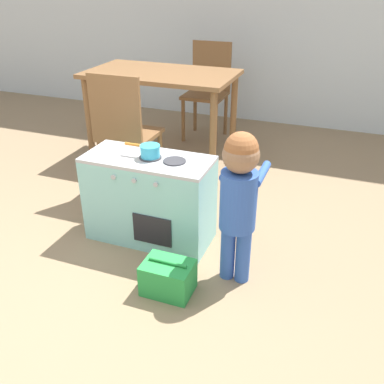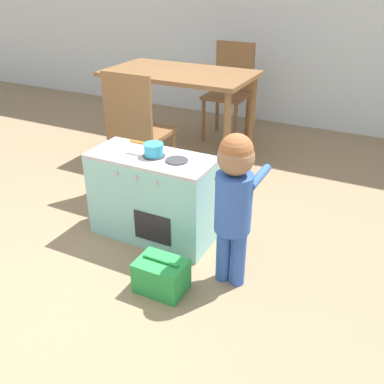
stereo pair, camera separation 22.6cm
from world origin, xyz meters
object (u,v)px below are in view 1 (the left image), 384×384
(toy_basket, at_px, (168,277))
(dining_chair_near, at_px, (125,131))
(dining_chair_far, at_px, (208,88))
(dining_table, at_px, (161,85))
(child_figure, at_px, (239,190))
(toy_pot, at_px, (150,150))
(play_kitchen, at_px, (150,199))

(toy_basket, xyz_separation_m, dining_chair_near, (-0.76, 0.97, 0.40))
(dining_chair_far, bearing_deg, dining_table, 75.77)
(child_figure, height_order, dining_chair_near, dining_chair_near)
(toy_basket, relative_size, dining_chair_far, 0.29)
(dining_table, relative_size, dining_chair_near, 1.36)
(dining_table, distance_m, dining_chair_far, 0.75)
(toy_pot, height_order, toy_basket, toy_pot)
(toy_pot, xyz_separation_m, dining_chair_near, (-0.46, 0.53, -0.11))
(child_figure, relative_size, dining_table, 0.69)
(play_kitchen, height_order, child_figure, child_figure)
(play_kitchen, bearing_deg, dining_chair_near, 130.26)
(toy_basket, bearing_deg, dining_chair_near, 127.98)
(dining_chair_near, xyz_separation_m, dining_chair_far, (0.16, 1.40, 0.00))
(play_kitchen, distance_m, dining_chair_far, 1.96)
(toy_basket, distance_m, dining_chair_far, 2.48)
(dining_table, height_order, dining_chair_near, dining_chair_near)
(child_figure, relative_size, dining_chair_far, 0.94)
(play_kitchen, bearing_deg, dining_chair_far, 98.33)
(child_figure, xyz_separation_m, dining_chair_far, (-0.90, 2.13, -0.06))
(toy_basket, distance_m, dining_table, 1.93)
(child_figure, relative_size, toy_basket, 3.28)
(toy_pot, relative_size, dining_chair_far, 0.24)
(toy_basket, bearing_deg, child_figure, 38.64)
(play_kitchen, bearing_deg, toy_basket, -54.89)
(child_figure, height_order, dining_chair_far, dining_chair_far)
(play_kitchen, relative_size, dining_table, 0.62)
(child_figure, bearing_deg, dining_chair_far, 112.84)
(child_figure, xyz_separation_m, dining_table, (-1.08, 1.43, 0.12))
(child_figure, height_order, dining_table, child_figure)
(child_figure, bearing_deg, toy_basket, -141.36)
(dining_chair_near, distance_m, dining_chair_far, 1.41)
(toy_pot, distance_m, dining_table, 1.31)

